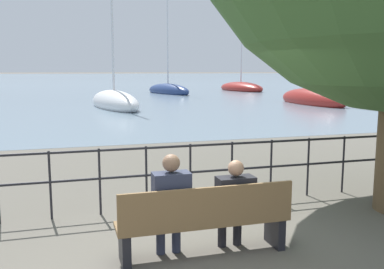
% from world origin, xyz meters
% --- Properties ---
extents(ground_plane, '(1000.00, 1000.00, 0.00)m').
position_xyz_m(ground_plane, '(0.00, 0.00, 0.00)').
color(ground_plane, '#605B51').
extents(harbor_water, '(600.00, 300.00, 0.01)m').
position_xyz_m(harbor_water, '(0.00, 158.06, 0.00)').
color(harbor_water, slate).
rests_on(harbor_water, ground_plane).
extents(park_bench, '(2.12, 0.45, 0.90)m').
position_xyz_m(park_bench, '(0.00, -0.07, 0.44)').
color(park_bench, brown).
rests_on(park_bench, ground_plane).
extents(seated_person_left, '(0.44, 0.35, 1.28)m').
position_xyz_m(seated_person_left, '(-0.40, 0.01, 0.70)').
color(seated_person_left, '#2D3347').
rests_on(seated_person_left, ground_plane).
extents(seated_person_right, '(0.47, 0.35, 1.16)m').
position_xyz_m(seated_person_right, '(0.40, 0.02, 0.64)').
color(seated_person_right, black).
rests_on(seated_person_right, ground_plane).
extents(promenade_railing, '(15.39, 0.04, 1.05)m').
position_xyz_m(promenade_railing, '(-0.00, 1.84, 0.70)').
color(promenade_railing, black).
rests_on(promenade_railing, ground_plane).
extents(sailboat_1, '(3.55, 8.25, 7.80)m').
position_xyz_m(sailboat_1, '(17.05, 39.33, 0.30)').
color(sailboat_1, maroon).
rests_on(sailboat_1, ground_plane).
extents(sailboat_2, '(1.82, 7.20, 11.63)m').
position_xyz_m(sailboat_2, '(14.16, 20.37, 0.36)').
color(sailboat_2, maroon).
rests_on(sailboat_2, ground_plane).
extents(sailboat_3, '(3.64, 7.60, 11.92)m').
position_xyz_m(sailboat_3, '(7.93, 35.74, 0.35)').
color(sailboat_3, navy).
rests_on(sailboat_3, ground_plane).
extents(sailboat_4, '(3.12, 7.59, 10.09)m').
position_xyz_m(sailboat_4, '(1.21, 21.16, 0.35)').
color(sailboat_4, white).
rests_on(sailboat_4, ground_plane).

